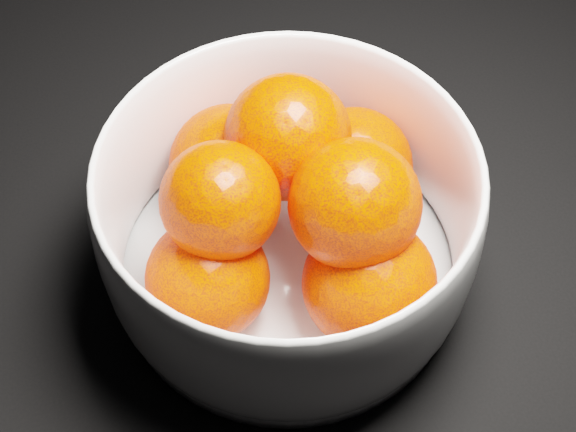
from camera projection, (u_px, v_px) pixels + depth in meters
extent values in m
cube|color=black|center=(473.00, 116.00, 0.67)|extent=(3.00, 3.00, 0.00)
cylinder|color=white|center=(288.00, 266.00, 0.58)|extent=(0.24, 0.24, 0.01)
sphere|color=#FE2C00|center=(354.00, 166.00, 0.57)|extent=(0.08, 0.08, 0.08)
sphere|color=#FE2C00|center=(231.00, 165.00, 0.57)|extent=(0.09, 0.09, 0.09)
sphere|color=#FE2C00|center=(208.00, 279.00, 0.51)|extent=(0.08, 0.08, 0.08)
sphere|color=#FE2C00|center=(369.00, 283.00, 0.51)|extent=(0.09, 0.09, 0.09)
sphere|color=#FE2C00|center=(288.00, 137.00, 0.52)|extent=(0.08, 0.08, 0.08)
sphere|color=#FE2C00|center=(220.00, 201.00, 0.49)|extent=(0.07, 0.07, 0.07)
sphere|color=#FE2C00|center=(355.00, 204.00, 0.49)|extent=(0.08, 0.08, 0.08)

